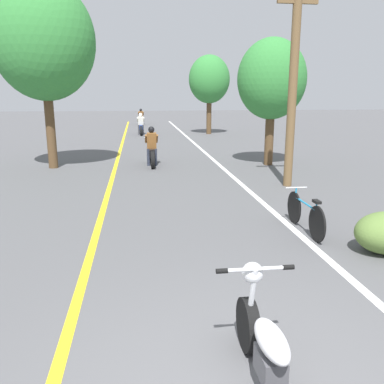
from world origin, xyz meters
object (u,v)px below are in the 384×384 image
(motorcycle_rider_mid, at_px, (141,126))
(roadside_tree_right_far, at_px, (209,80))
(bicycle_parked, at_px, (305,214))
(roadside_tree_right_near, at_px, (272,80))
(roadside_tree_left, at_px, (43,41))
(motorcycle_foreground, at_px, (268,353))
(motorcycle_rider_far, at_px, (141,119))
(motorcycle_rider_lead, at_px, (152,151))
(utility_pole, at_px, (293,84))

(motorcycle_rider_mid, bearing_deg, roadside_tree_right_far, -2.09)
(roadside_tree_right_far, distance_m, bicycle_parked, 19.56)
(roadside_tree_right_near, bearing_deg, roadside_tree_right_far, 90.88)
(roadside_tree_left, height_order, bicycle_parked, roadside_tree_left)
(roadside_tree_left, bearing_deg, roadside_tree_right_near, -2.83)
(roadside_tree_left, bearing_deg, bicycle_parked, -51.61)
(motorcycle_foreground, height_order, bicycle_parked, motorcycle_foreground)
(motorcycle_rider_mid, height_order, motorcycle_rider_far, motorcycle_rider_mid)
(roadside_tree_right_near, xyz_separation_m, motorcycle_foreground, (-3.72, -11.50, -2.65))
(roadside_tree_right_near, distance_m, roadside_tree_left, 7.92)
(roadside_tree_left, distance_m, motorcycle_rider_mid, 12.67)
(roadside_tree_right_far, height_order, motorcycle_rider_lead, roadside_tree_right_far)
(motorcycle_rider_mid, bearing_deg, bicycle_parked, -81.45)
(utility_pole, distance_m, roadside_tree_right_near, 3.55)
(utility_pole, height_order, motorcycle_rider_mid, utility_pole)
(motorcycle_rider_far, bearing_deg, motorcycle_rider_lead, -89.47)
(roadside_tree_left, bearing_deg, motorcycle_foreground, -70.99)
(motorcycle_rider_mid, bearing_deg, roadside_tree_left, -105.50)
(utility_pole, xyz_separation_m, motorcycle_rider_lead, (-3.75, 3.92, -2.31))
(roadside_tree_left, relative_size, motorcycle_rider_lead, 3.18)
(utility_pole, relative_size, motorcycle_rider_lead, 2.80)
(motorcycle_foreground, distance_m, bicycle_parked, 4.60)
(roadside_tree_left, xyz_separation_m, motorcycle_rider_mid, (3.23, 11.66, -3.76))
(utility_pole, relative_size, motorcycle_rider_mid, 2.63)
(utility_pole, xyz_separation_m, roadside_tree_right_far, (0.37, 15.38, 0.58))
(motorcycle_rider_mid, relative_size, bicycle_parked, 1.20)
(utility_pole, height_order, motorcycle_rider_lead, utility_pole)
(motorcycle_rider_mid, bearing_deg, motorcycle_rider_lead, -88.60)
(motorcycle_rider_far, height_order, bicycle_parked, motorcycle_rider_far)
(roadside_tree_right_far, distance_m, roadside_tree_left, 13.83)
(utility_pole, relative_size, motorcycle_foreground, 2.77)
(roadside_tree_right_far, distance_m, motorcycle_rider_lead, 12.52)
(motorcycle_foreground, relative_size, motorcycle_rider_lead, 1.01)
(motorcycle_rider_mid, bearing_deg, motorcycle_rider_far, 89.35)
(motorcycle_rider_far, distance_m, bicycle_parked, 28.22)
(utility_pole, distance_m, motorcycle_rider_far, 24.62)
(roadside_tree_left, relative_size, motorcycle_rider_far, 2.97)
(utility_pole, xyz_separation_m, bicycle_parked, (-1.11, -3.89, -2.49))
(utility_pole, distance_m, motorcycle_rider_lead, 5.89)
(roadside_tree_right_near, xyz_separation_m, bicycle_parked, (-1.66, -7.38, -2.71))
(motorcycle_rider_lead, height_order, motorcycle_rider_far, motorcycle_rider_lead)
(utility_pole, bearing_deg, bicycle_parked, -105.93)
(motorcycle_rider_far, bearing_deg, roadside_tree_left, -99.32)
(utility_pole, relative_size, bicycle_parked, 3.15)
(motorcycle_rider_mid, xyz_separation_m, motorcycle_rider_far, (0.10, 8.65, -0.02))
(roadside_tree_right_far, xyz_separation_m, motorcycle_rider_mid, (-4.40, 0.16, -2.91))
(roadside_tree_right_near, relative_size, motorcycle_rider_mid, 2.15)
(motorcycle_rider_far, bearing_deg, motorcycle_foreground, -88.64)
(motorcycle_foreground, bearing_deg, roadside_tree_right_far, 81.39)
(motorcycle_rider_lead, bearing_deg, motorcycle_rider_far, 90.53)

